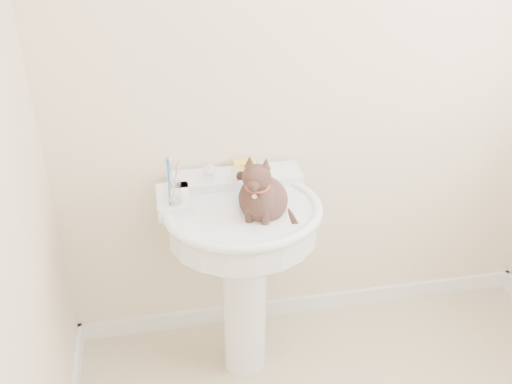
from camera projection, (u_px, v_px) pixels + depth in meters
wall_back at (317, 72)px, 2.38m from camera, size 2.20×0.00×2.50m
baseboard_back at (305, 304)px, 2.99m from camera, size 2.20×0.02×0.09m
pedestal_sink at (243, 239)px, 2.37m from camera, size 0.63×0.62×0.87m
faucet at (236, 170)px, 2.38m from camera, size 0.28×0.12×0.14m
soap_bar at (244, 165)px, 2.48m from camera, size 0.09×0.06×0.03m
toothbrush_cup at (173, 192)px, 2.23m from camera, size 0.07×0.07×0.19m
cat at (263, 196)px, 2.23m from camera, size 0.20×0.26×0.38m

